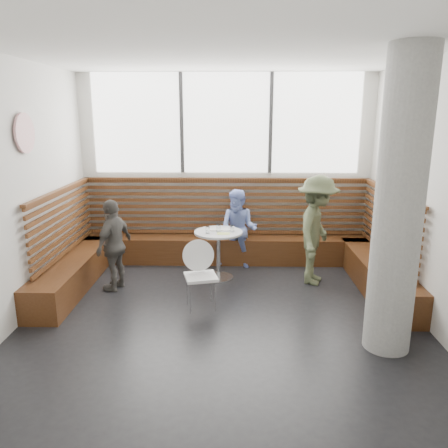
{
  "coord_description": "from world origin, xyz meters",
  "views": [
    {
      "loc": [
        0.14,
        -5.05,
        2.54
      ],
      "look_at": [
        0.0,
        1.0,
        1.0
      ],
      "focal_mm": 35.0,
      "sensor_mm": 36.0,
      "label": 1
    }
  ],
  "objects_px": {
    "adult_man": "(317,230)",
    "child_back": "(239,229)",
    "concrete_column": "(399,207)",
    "child_left": "(114,245)",
    "cafe_table": "(218,245)",
    "cafe_chair": "(201,269)"
  },
  "relations": [
    {
      "from": "adult_man",
      "to": "child_back",
      "type": "distance_m",
      "value": 1.35
    },
    {
      "from": "adult_man",
      "to": "child_back",
      "type": "bearing_deg",
      "value": 81.72
    },
    {
      "from": "concrete_column",
      "to": "child_left",
      "type": "xyz_separation_m",
      "value": [
        -3.45,
        1.6,
        -0.92
      ]
    },
    {
      "from": "child_left",
      "to": "concrete_column",
      "type": "bearing_deg",
      "value": 84.07
    },
    {
      "from": "concrete_column",
      "to": "cafe_table",
      "type": "xyz_separation_m",
      "value": [
        -1.95,
        2.05,
        -1.05
      ]
    },
    {
      "from": "adult_man",
      "to": "concrete_column",
      "type": "bearing_deg",
      "value": -145.37
    },
    {
      "from": "cafe_table",
      "to": "child_back",
      "type": "height_order",
      "value": "child_back"
    },
    {
      "from": "cafe_chair",
      "to": "child_left",
      "type": "bearing_deg",
      "value": 142.32
    },
    {
      "from": "concrete_column",
      "to": "cafe_chair",
      "type": "relative_size",
      "value": 3.57
    },
    {
      "from": "adult_man",
      "to": "child_left",
      "type": "xyz_separation_m",
      "value": [
        -3.0,
        -0.32,
        -0.15
      ]
    },
    {
      "from": "cafe_chair",
      "to": "adult_man",
      "type": "distance_m",
      "value": 1.93
    },
    {
      "from": "concrete_column",
      "to": "child_back",
      "type": "relative_size",
      "value": 2.41
    },
    {
      "from": "cafe_table",
      "to": "child_left",
      "type": "bearing_deg",
      "value": -163.37
    },
    {
      "from": "child_back",
      "to": "adult_man",
      "type": "bearing_deg",
      "value": -12.39
    },
    {
      "from": "cafe_chair",
      "to": "adult_man",
      "type": "xyz_separation_m",
      "value": [
        1.68,
        0.89,
        0.31
      ]
    },
    {
      "from": "concrete_column",
      "to": "cafe_table",
      "type": "height_order",
      "value": "concrete_column"
    },
    {
      "from": "cafe_table",
      "to": "adult_man",
      "type": "bearing_deg",
      "value": -4.99
    },
    {
      "from": "concrete_column",
      "to": "cafe_chair",
      "type": "bearing_deg",
      "value": 154.37
    },
    {
      "from": "child_back",
      "to": "cafe_table",
      "type": "bearing_deg",
      "value": -104.18
    },
    {
      "from": "child_back",
      "to": "concrete_column",
      "type": "bearing_deg",
      "value": -40.66
    },
    {
      "from": "concrete_column",
      "to": "cafe_chair",
      "type": "height_order",
      "value": "concrete_column"
    },
    {
      "from": "cafe_table",
      "to": "cafe_chair",
      "type": "relative_size",
      "value": 0.86
    }
  ]
}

